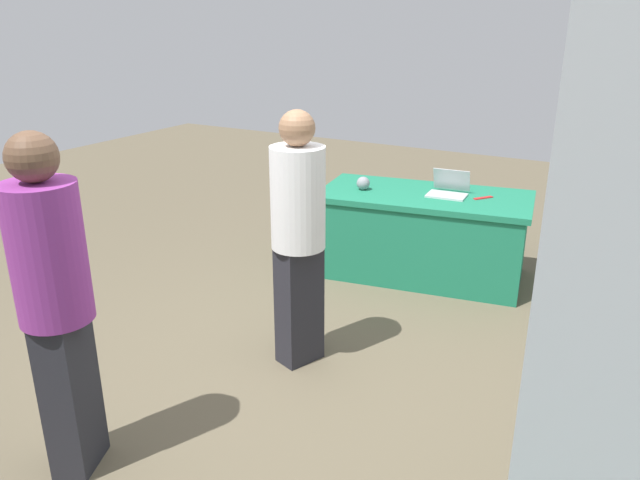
{
  "coord_description": "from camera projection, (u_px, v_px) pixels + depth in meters",
  "views": [
    {
      "loc": [
        -1.73,
        2.83,
        2.19
      ],
      "look_at": [
        -0.0,
        -0.21,
        0.9
      ],
      "focal_mm": 34.49,
      "sensor_mm": 36.0,
      "label": 1
    }
  ],
  "objects": [
    {
      "name": "person_attendee_browsing",
      "position": [
        54.0,
        294.0,
        2.85
      ],
      "size": [
        0.45,
        0.45,
        1.73
      ],
      "rotation": [
        0.0,
        0.0,
        1.98
      ],
      "color": "#26262D",
      "rests_on": "ground"
    },
    {
      "name": "scissors_red",
      "position": [
        483.0,
        198.0,
        5.12
      ],
      "size": [
        0.13,
        0.17,
        0.01
      ],
      "primitive_type": "cube",
      "rotation": [
        0.0,
        0.0,
        0.95
      ],
      "color": "red",
      "rests_on": "table_foreground"
    },
    {
      "name": "person_presenter",
      "position": [
        298.0,
        229.0,
        3.83
      ],
      "size": [
        0.44,
        0.44,
        1.67
      ],
      "rotation": [
        0.0,
        0.0,
        4.37
      ],
      "color": "#26262D",
      "rests_on": "ground"
    },
    {
      "name": "table_foreground",
      "position": [
        423.0,
        234.0,
        5.38
      ],
      "size": [
        1.9,
        1.15,
        0.74
      ],
      "rotation": [
        0.0,
        0.0,
        0.16
      ],
      "color": "#1E7A56",
      "rests_on": "ground"
    },
    {
      "name": "yarn_ball",
      "position": [
        363.0,
        183.0,
        5.35
      ],
      "size": [
        0.11,
        0.11,
        0.11
      ],
      "primitive_type": "sphere",
      "color": "gray",
      "rests_on": "table_foreground"
    },
    {
      "name": "laptop_silver",
      "position": [
        448.0,
        191.0,
        5.2
      ],
      "size": [
        0.34,
        0.32,
        0.21
      ],
      "rotation": [
        0.0,
        0.0,
        0.08
      ],
      "color": "silver",
      "rests_on": "table_foreground"
    },
    {
      "name": "ground_plane",
      "position": [
        303.0,
        384.0,
        3.86
      ],
      "size": [
        14.4,
        14.4,
        0.0
      ],
      "primitive_type": "plane",
      "color": "brown"
    }
  ]
}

